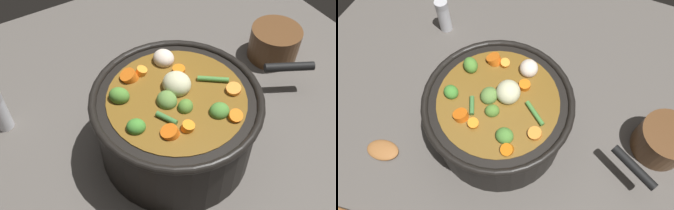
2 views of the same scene
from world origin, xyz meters
TOP-DOWN VIEW (x-y plane):
  - ground_plane at (0.00, 0.00)m, footprint 1.10×1.10m
  - cooking_pot at (-0.00, 0.00)m, footprint 0.29×0.29m
  - wooden_spoon at (-0.20, -0.21)m, footprint 0.24×0.19m
  - salt_shaker at (-0.26, 0.22)m, footprint 0.03×0.03m
  - small_saucepan at (0.33, 0.10)m, footprint 0.15×0.18m

SIDE VIEW (x-z plane):
  - ground_plane at x=0.00m, z-range 0.00..0.00m
  - wooden_spoon at x=-0.20m, z-range 0.00..0.02m
  - small_saucepan at x=0.33m, z-range 0.00..0.07m
  - salt_shaker at x=-0.26m, z-range 0.00..0.09m
  - cooking_pot at x=0.00m, z-range -0.01..0.16m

